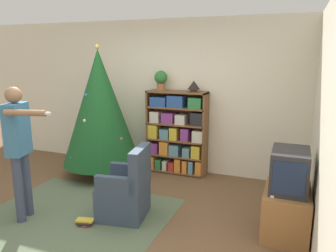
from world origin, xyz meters
TOP-DOWN VIEW (x-y plane):
  - ground_plane at (0.00, 0.00)m, footprint 14.00×14.00m
  - wall_back at (0.00, 2.19)m, footprint 8.00×0.10m
  - wall_right at (2.39, 0.00)m, footprint 0.10×8.00m
  - area_rug at (-0.42, -0.02)m, footprint 2.30×1.94m
  - bookshelf at (0.24, 1.96)m, footprint 1.03×0.30m
  - tv_stand at (2.07, 0.53)m, footprint 0.50×0.73m
  - television at (2.07, 0.53)m, footprint 0.39×0.56m
  - game_remote at (1.92, 0.31)m, footprint 0.04×0.12m
  - christmas_tree at (-0.91, 1.41)m, footprint 1.28×1.28m
  - armchair at (0.19, 0.23)m, footprint 0.65×0.64m
  - standing_person at (-0.98, -0.26)m, footprint 0.70×0.46m
  - potted_plant at (-0.06, 1.97)m, footprint 0.22×0.22m
  - table_lamp at (0.52, 1.97)m, footprint 0.20×0.20m
  - book_pile_near_tree at (-0.42, 1.16)m, footprint 0.23×0.17m
  - book_pile_by_chair at (-0.18, -0.13)m, footprint 0.23×0.20m

SIDE VIEW (x-z plane):
  - ground_plane at x=0.00m, z-range 0.00..0.00m
  - area_rug at x=-0.42m, z-range 0.00..0.01m
  - book_pile_by_chair at x=-0.18m, z-range 0.00..0.06m
  - book_pile_near_tree at x=-0.42m, z-range -0.01..0.08m
  - tv_stand at x=2.07m, z-range 0.00..0.53m
  - armchair at x=0.19m, z-range -0.14..0.78m
  - game_remote at x=1.92m, z-range 0.53..0.56m
  - bookshelf at x=0.24m, z-range -0.01..1.41m
  - television at x=2.07m, z-range 0.53..1.00m
  - standing_person at x=-0.98m, z-range 0.15..1.81m
  - christmas_tree at x=-0.91m, z-range 0.07..2.24m
  - wall_back at x=0.00m, z-range 0.00..2.60m
  - wall_right at x=2.39m, z-range 0.00..2.60m
  - table_lamp at x=0.52m, z-range 1.43..1.61m
  - potted_plant at x=-0.06m, z-range 1.45..1.77m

